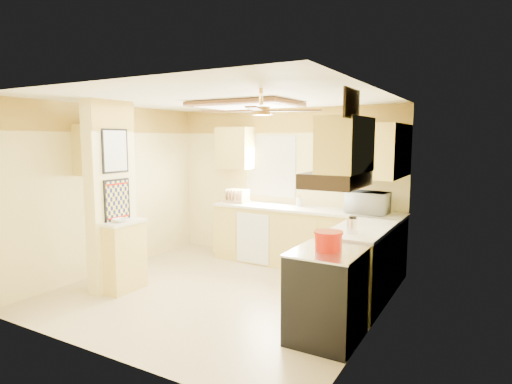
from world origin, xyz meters
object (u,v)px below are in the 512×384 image
Objects in this scene: stove at (327,295)px; bowl at (120,220)px; kettle at (353,225)px; dutch_oven at (328,241)px; microwave at (368,203)px.

stove is 2.83m from bowl.
kettle reaches higher than bowl.
kettle is at bearing 89.00° from dutch_oven.
dutch_oven is (0.18, -2.13, -0.08)m from microwave.
stove is at bearing -91.24° from kettle.
microwave is at bearing 40.23° from bowl.
bowl is 2.92m from kettle.
kettle is (2.80, 0.83, 0.07)m from bowl.
dutch_oven is at bearing 57.80° from stove.
stove is 4.60× the size of kettle.
kettle is (0.20, -1.38, -0.06)m from microwave.
bowl is at bearing -178.54° from stove.
dutch_oven is (0.00, 0.01, 0.55)m from stove.
microwave is at bearing 94.83° from stove.
bowl is at bearing -163.55° from kettle.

